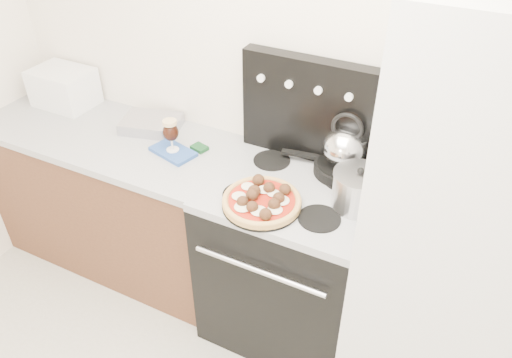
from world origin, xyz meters
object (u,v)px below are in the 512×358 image
Objects in this scene: pizza at (262,200)px; skillet at (342,168)px; toaster_oven at (64,87)px; pizza_pan at (262,205)px; beer_glass at (171,135)px; stock_pot at (358,190)px; oven_mitt at (173,152)px; stove_body at (289,263)px; fridge at (456,234)px; base_cabinet at (120,200)px; tea_kettle at (345,144)px.

pizza is 0.45m from skillet.
pizza is at bearing -13.36° from toaster_oven.
beer_glass is at bearing 161.72° from pizza_pan.
stock_pot is at bearing -56.86° from skillet.
beer_glass reaches higher than pizza_pan.
stock_pot is at bearing 27.87° from pizza_pan.
beer_glass reaches higher than oven_mitt.
stove_body is 0.52m from pizza_pan.
stove_body is 0.87m from fridge.
pizza is at bearing -152.13° from stock_pot.
toaster_oven is (-2.22, 0.20, 0.06)m from fridge.
fridge is at bearing -23.26° from skillet.
skillet is (1.26, 0.18, 0.51)m from base_cabinet.
oven_mitt is (0.44, -0.01, 0.48)m from base_cabinet.
base_cabinet is 0.72m from beer_glass.
beer_glass reaches higher than base_cabinet.
skillet is (0.15, 0.21, 0.50)m from stove_body.
stock_pot is (0.36, 0.19, 0.07)m from pizza_pan.
fridge is 0.42m from stock_pot.
skillet is at bearing 13.40° from oven_mitt.
fridge is at bearing 11.48° from pizza_pan.
pizza reaches higher than oven_mitt.
stock_pot is (0.13, -0.20, -0.08)m from tea_kettle.
skillet is at bearing 8.32° from base_cabinet.
beer_glass is at bearing 179.60° from stock_pot.
oven_mitt is 0.68× the size of pizza.
fridge is 8.87× the size of stock_pot.
oven_mitt is 0.62m from pizza_pan.
toaster_oven reaches higher than beer_glass.
stock_pot is at bearing 27.87° from pizza.
stove_body is 3.96× the size of tea_kettle.
toaster_oven is 1.50m from pizza.
stock_pot is (0.36, 0.19, 0.04)m from pizza.
pizza_pan is (-0.77, -0.16, -0.02)m from fridge.
base_cabinet is 1.11m from stove_body.
toaster_oven is (-1.52, 0.18, 0.57)m from stove_body.
base_cabinet is 0.76× the size of fridge.
pizza is 1.57× the size of stock_pot.
toaster_oven reaches higher than stove_body.
toaster_oven is at bearing -178.94° from skillet.
tea_kettle is (1.68, 0.03, 0.07)m from toaster_oven.
fridge is 0.61m from tea_kettle.
base_cabinet is 4.32× the size of toaster_oven.
fridge is 5.66× the size of toaster_oven.
tea_kettle is at bearing 59.95° from pizza_pan.
fridge reaches higher than base_cabinet.
pizza is at bearing -111.43° from stove_body.
stock_pot is at bearing -0.40° from oven_mitt.
base_cabinet is 6.52× the size of tea_kettle.
pizza_pan is (0.59, -0.20, -0.08)m from beer_glass.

